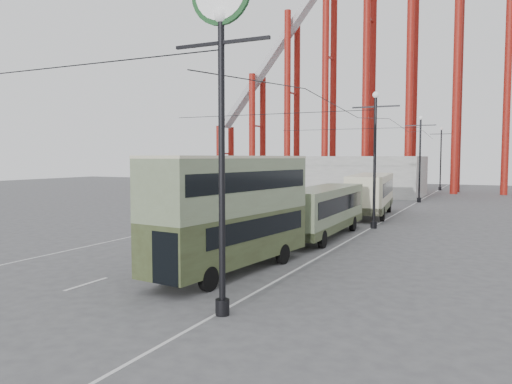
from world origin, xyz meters
The scene contains 12 objects.
ground centered at (0.00, 0.00, 0.00)m, with size 160.00×160.00×0.00m, color #4B4B4E.
road_markings centered at (-0.86, 19.70, 0.01)m, with size 12.52×120.00×0.01m.
lamp_post_near centered at (5.60, -3.00, 7.86)m, with size 3.20×0.44×10.80m.
lamp_post_mid centered at (5.60, 18.00, 4.68)m, with size 3.20×0.44×9.32m.
lamp_post_far centered at (5.60, 40.00, 4.68)m, with size 3.20×0.44×9.32m.
lamp_post_distant centered at (5.60, 62.00, 4.68)m, with size 3.20×0.44×9.32m.
roller_coaster centered at (-2.49, 56.89, 22.92)m, with size 52.95×5.00×55.48m.
fairground_shed centered at (-6.00, 47.00, 2.50)m, with size 22.00×10.00×5.00m, color gray.
double_decker_bus centered at (3.09, 2.21, 2.77)m, with size 3.36×9.42×4.95m.
single_decker_green centered at (3.61, 12.84, 1.71)m, with size 2.69×10.79×3.04m.
single_decker_cream centered at (3.72, 25.33, 1.94)m, with size 4.05×11.33×3.45m.
pedestrian centered at (1.44, 10.13, 0.97)m, with size 0.71×0.46×1.94m, color black.
Camera 1 is at (13.14, -16.19, 4.89)m, focal length 35.00 mm.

